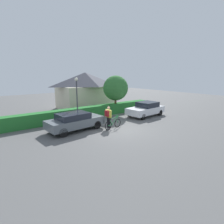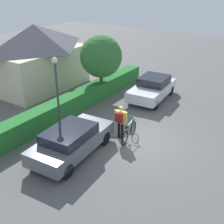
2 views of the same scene
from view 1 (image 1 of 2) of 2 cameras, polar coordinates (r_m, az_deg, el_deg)
The scene contains 9 objects.
ground_plane at distance 13.75m, azimuth 2.22°, elevation -5.59°, with size 60.00×60.00×0.00m, color #575757.
hedge_row at distance 17.44m, azimuth -7.92°, elevation -0.12°, with size 15.55×0.90×1.06m, color #246F2C.
house_distant at distance 22.53m, azimuth -8.30°, elevation 6.88°, with size 6.53×4.33×4.31m.
parked_car_near at distance 13.67m, azimuth -11.65°, elevation -2.78°, with size 4.27×2.07×1.34m.
parked_car_far at distance 18.34m, azimuth 10.60°, elevation 0.96°, with size 4.14×2.13×1.39m.
bicycle at distance 13.90m, azimuth 0.34°, elevation -3.75°, with size 1.71×0.50×0.99m.
person_rider at distance 13.97m, azimuth -1.20°, elevation -0.95°, with size 0.36×0.68×1.68m.
street_lamp at distance 15.40m, azimuth -11.00°, elevation 5.67°, with size 0.28×0.28×3.84m.
tree_kerbside at distance 18.97m, azimuth 1.13°, elevation 7.51°, with size 2.59×2.59×3.98m.
Camera 1 is at (-8.43, -10.04, 4.13)m, focal length 29.04 mm.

